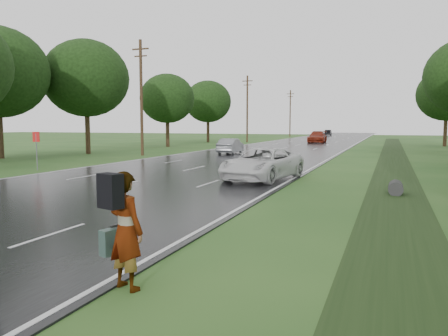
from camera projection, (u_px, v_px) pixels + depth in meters
road at (293, 146)px, 53.80m from camera, size 14.00×180.00×0.04m
edge_stripe_east at (350, 147)px, 51.40m from camera, size 0.12×180.00×0.01m
edge_stripe_west at (241, 145)px, 56.20m from camera, size 0.12×180.00×0.01m
center_line at (293, 146)px, 53.80m from camera, size 0.12×180.00×0.01m
drainage_ditch at (394, 171)px, 25.28m from camera, size 2.20×120.00×0.56m
road_sign at (36, 143)px, 25.99m from camera, size 0.50×0.06×2.30m
utility_pole_mid at (141, 96)px, 37.97m from camera, size 1.60×0.26×10.00m
utility_pole_far at (247, 108)px, 65.84m from camera, size 1.60×0.26×10.00m
utility_pole_distant at (290, 113)px, 93.72m from camera, size 1.60×0.26×10.00m
tree_east_f at (447, 94)px, 53.44m from camera, size 7.20×7.20×9.62m
tree_west_c at (86, 78)px, 39.86m from camera, size 7.80×7.80×10.43m
tree_west_d at (167, 99)px, 52.69m from camera, size 6.60×6.60×8.80m
tree_west_f at (208, 102)px, 65.88m from camera, size 7.00×7.00×9.29m
pedestrian at (124, 229)px, 7.24m from camera, size 0.96×0.97×1.99m
white_pickup at (262, 164)px, 21.47m from camera, size 3.42×5.87×1.54m
silver_sedan at (231, 146)px, 40.07m from camera, size 1.78×4.36×1.41m
far_car_red at (317, 137)px, 63.97m from camera, size 2.57×5.90×1.69m
far_car_dark at (328, 133)px, 104.37m from camera, size 1.63×4.17×1.35m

